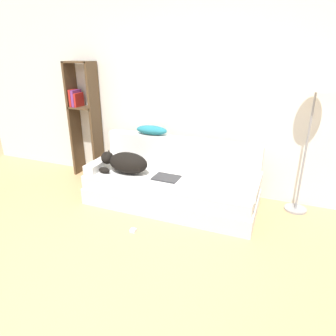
{
  "coord_description": "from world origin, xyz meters",
  "views": [
    {
      "loc": [
        1.48,
        -1.4,
        1.85
      ],
      "look_at": [
        0.24,
        1.69,
        0.54
      ],
      "focal_mm": 32.0,
      "sensor_mm": 36.0,
      "label": 1
    }
  ],
  "objects_px": {
    "dog": "(125,162)",
    "laptop": "(166,178)",
    "bookshelf": "(83,114)",
    "power_adapter": "(133,230)",
    "throw_pillow": "(152,130)",
    "couch": "(171,191)",
    "floor_lamp": "(315,97)"
  },
  "relations": [
    {
      "from": "couch",
      "to": "laptop",
      "type": "bearing_deg",
      "value": -113.17
    },
    {
      "from": "laptop",
      "to": "bookshelf",
      "type": "bearing_deg",
      "value": 162.63
    },
    {
      "from": "couch",
      "to": "laptop",
      "type": "height_order",
      "value": "laptop"
    },
    {
      "from": "bookshelf",
      "to": "dog",
      "type": "bearing_deg",
      "value": -29.13
    },
    {
      "from": "throw_pillow",
      "to": "bookshelf",
      "type": "height_order",
      "value": "bookshelf"
    },
    {
      "from": "laptop",
      "to": "power_adapter",
      "type": "distance_m",
      "value": 0.78
    },
    {
      "from": "couch",
      "to": "laptop",
      "type": "relative_size",
      "value": 6.58
    },
    {
      "from": "couch",
      "to": "power_adapter",
      "type": "relative_size",
      "value": 35.19
    },
    {
      "from": "power_adapter",
      "to": "couch",
      "type": "bearing_deg",
      "value": 78.7
    },
    {
      "from": "couch",
      "to": "dog",
      "type": "xyz_separation_m",
      "value": [
        -0.59,
        -0.09,
        0.33
      ]
    },
    {
      "from": "dog",
      "to": "floor_lamp",
      "type": "bearing_deg",
      "value": 14.31
    },
    {
      "from": "dog",
      "to": "bookshelf",
      "type": "height_order",
      "value": "bookshelf"
    },
    {
      "from": "bookshelf",
      "to": "laptop",
      "type": "bearing_deg",
      "value": -19.24
    },
    {
      "from": "dog",
      "to": "laptop",
      "type": "bearing_deg",
      "value": 1.73
    },
    {
      "from": "bookshelf",
      "to": "power_adapter",
      "type": "height_order",
      "value": "bookshelf"
    },
    {
      "from": "laptop",
      "to": "bookshelf",
      "type": "relative_size",
      "value": 0.19
    },
    {
      "from": "bookshelf",
      "to": "floor_lamp",
      "type": "distance_m",
      "value": 3.12
    },
    {
      "from": "dog",
      "to": "floor_lamp",
      "type": "xyz_separation_m",
      "value": [
        2.08,
        0.53,
        0.86
      ]
    },
    {
      "from": "throw_pillow",
      "to": "laptop",
      "type": "bearing_deg",
      "value": -48.3
    },
    {
      "from": "laptop",
      "to": "power_adapter",
      "type": "xyz_separation_m",
      "value": [
        -0.12,
        -0.67,
        -0.38
      ]
    },
    {
      "from": "dog",
      "to": "laptop",
      "type": "xyz_separation_m",
      "value": [
        0.56,
        0.02,
        -0.13
      ]
    },
    {
      "from": "dog",
      "to": "power_adapter",
      "type": "height_order",
      "value": "dog"
    },
    {
      "from": "floor_lamp",
      "to": "power_adapter",
      "type": "xyz_separation_m",
      "value": [
        -1.65,
        -1.19,
        -1.37
      ]
    },
    {
      "from": "couch",
      "to": "power_adapter",
      "type": "bearing_deg",
      "value": -101.3
    },
    {
      "from": "couch",
      "to": "floor_lamp",
      "type": "relative_size",
      "value": 1.29
    },
    {
      "from": "dog",
      "to": "bookshelf",
      "type": "xyz_separation_m",
      "value": [
        -1.01,
        0.56,
        0.44
      ]
    },
    {
      "from": "throw_pillow",
      "to": "floor_lamp",
      "type": "xyz_separation_m",
      "value": [
        1.92,
        0.07,
        0.53
      ]
    },
    {
      "from": "throw_pillow",
      "to": "floor_lamp",
      "type": "bearing_deg",
      "value": 2.13
    },
    {
      "from": "couch",
      "to": "laptop",
      "type": "distance_m",
      "value": 0.22
    },
    {
      "from": "laptop",
      "to": "bookshelf",
      "type": "distance_m",
      "value": 1.75
    },
    {
      "from": "throw_pillow",
      "to": "bookshelf",
      "type": "xyz_separation_m",
      "value": [
        -1.17,
        0.1,
        0.11
      ]
    },
    {
      "from": "dog",
      "to": "throw_pillow",
      "type": "bearing_deg",
      "value": 70.74
    }
  ]
}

